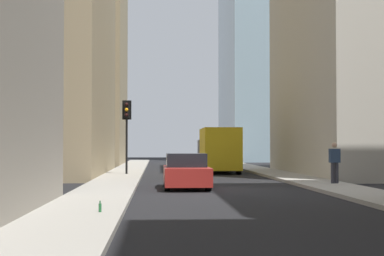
# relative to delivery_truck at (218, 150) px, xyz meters

# --- Properties ---
(ground_plane) EXTENTS (135.00, 135.00, 0.00)m
(ground_plane) POSITION_rel_delivery_truck_xyz_m (-14.67, 1.40, -1.46)
(ground_plane) COLOR black
(sidewalk_right) EXTENTS (90.00, 2.20, 0.14)m
(sidewalk_right) POSITION_rel_delivery_truck_xyz_m (-14.67, 5.90, -1.39)
(sidewalk_right) COLOR #A8A399
(sidewalk_right) RESTS_ON ground_plane
(sidewalk_left) EXTENTS (90.00, 2.20, 0.14)m
(sidewalk_left) POSITION_rel_delivery_truck_xyz_m (-14.67, -3.10, -1.39)
(sidewalk_left) COLOR #A8A399
(sidewalk_left) RESTS_ON ground_plane
(building_right_far) EXTENTS (12.78, 10.50, 22.51)m
(building_right_far) POSITION_rel_delivery_truck_xyz_m (16.62, 11.99, 9.80)
(building_right_far) COLOR #9E8966
(building_right_far) RESTS_ON ground_plane
(delivery_truck) EXTENTS (6.46, 2.25, 2.84)m
(delivery_truck) POSITION_rel_delivery_truck_xyz_m (0.00, 0.00, 0.00)
(delivery_truck) COLOR yellow
(delivery_truck) RESTS_ON ground_plane
(sedan_red) EXTENTS (4.30, 1.78, 1.42)m
(sedan_red) POSITION_rel_delivery_truck_xyz_m (-14.12, 2.80, -0.80)
(sedan_red) COLOR maroon
(sedan_red) RESTS_ON ground_plane
(traffic_light_midblock) EXTENTS (0.43, 0.52, 4.20)m
(traffic_light_midblock) POSITION_rel_delivery_truck_xyz_m (-4.28, 5.70, 1.76)
(traffic_light_midblock) COLOR black
(traffic_light_midblock) RESTS_ON sidewalk_right
(pedestrian) EXTENTS (0.26, 0.44, 1.73)m
(pedestrian) POSITION_rel_delivery_truck_xyz_m (-13.42, -3.53, -0.38)
(pedestrian) COLOR #33333D
(pedestrian) RESTS_ON sidewalk_left
(discarded_bottle) EXTENTS (0.07, 0.07, 0.27)m
(discarded_bottle) POSITION_rel_delivery_truck_xyz_m (-23.81, 5.34, -1.21)
(discarded_bottle) COLOR #236033
(discarded_bottle) RESTS_ON sidewalk_right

